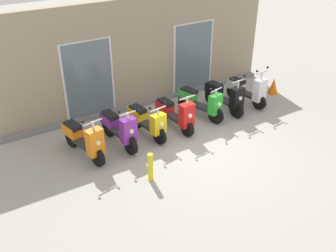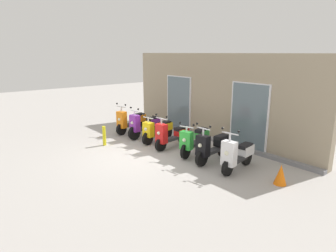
{
  "view_description": "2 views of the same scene",
  "coord_description": "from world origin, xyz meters",
  "px_view_note": "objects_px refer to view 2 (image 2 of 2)",
  "views": [
    {
      "loc": [
        -5.1,
        -6.55,
        5.36
      ],
      "look_at": [
        -0.67,
        0.62,
        0.54
      ],
      "focal_mm": 40.99,
      "sensor_mm": 36.0,
      "label": 1
    },
    {
      "loc": [
        7.4,
        -5.02,
        3.25
      ],
      "look_at": [
        0.07,
        0.97,
        0.85
      ],
      "focal_mm": 31.12,
      "sensor_mm": 36.0,
      "label": 2
    }
  ],
  "objects_px": {
    "scooter_purple": "(144,125)",
    "scooter_yellow": "(158,130)",
    "scooter_orange": "(131,121)",
    "traffic_cone": "(281,175)",
    "scooter_black": "(213,146)",
    "scooter_green": "(195,140)",
    "scooter_white": "(237,155)",
    "scooter_red": "(172,135)",
    "curb_bollard": "(104,136)"
  },
  "relations": [
    {
      "from": "scooter_green",
      "to": "scooter_white",
      "type": "bearing_deg",
      "value": -1.5
    },
    {
      "from": "scooter_green",
      "to": "traffic_cone",
      "type": "xyz_separation_m",
      "value": [
        3.02,
        0.08,
        -0.23
      ]
    },
    {
      "from": "scooter_red",
      "to": "scooter_green",
      "type": "bearing_deg",
      "value": 9.44
    },
    {
      "from": "scooter_orange",
      "to": "scooter_white",
      "type": "distance_m",
      "value": 5.36
    },
    {
      "from": "scooter_orange",
      "to": "traffic_cone",
      "type": "xyz_separation_m",
      "value": [
        6.62,
        0.26,
        -0.22
      ]
    },
    {
      "from": "scooter_red",
      "to": "traffic_cone",
      "type": "height_order",
      "value": "scooter_red"
    },
    {
      "from": "scooter_white",
      "to": "curb_bollard",
      "type": "distance_m",
      "value": 4.82
    },
    {
      "from": "curb_bollard",
      "to": "traffic_cone",
      "type": "relative_size",
      "value": 1.35
    },
    {
      "from": "scooter_purple",
      "to": "scooter_yellow",
      "type": "distance_m",
      "value": 0.82
    },
    {
      "from": "scooter_green",
      "to": "traffic_cone",
      "type": "distance_m",
      "value": 3.03
    },
    {
      "from": "scooter_orange",
      "to": "scooter_purple",
      "type": "relative_size",
      "value": 1.0
    },
    {
      "from": "scooter_purple",
      "to": "traffic_cone",
      "type": "bearing_deg",
      "value": 2.24
    },
    {
      "from": "curb_bollard",
      "to": "scooter_red",
      "type": "bearing_deg",
      "value": 44.15
    },
    {
      "from": "scooter_purple",
      "to": "scooter_yellow",
      "type": "xyz_separation_m",
      "value": [
        0.82,
        0.02,
        -0.03
      ]
    },
    {
      "from": "scooter_yellow",
      "to": "scooter_green",
      "type": "relative_size",
      "value": 0.95
    },
    {
      "from": "scooter_orange",
      "to": "scooter_white",
      "type": "relative_size",
      "value": 1.07
    },
    {
      "from": "scooter_red",
      "to": "scooter_white",
      "type": "distance_m",
      "value": 2.72
    },
    {
      "from": "scooter_yellow",
      "to": "scooter_white",
      "type": "height_order",
      "value": "scooter_white"
    },
    {
      "from": "scooter_black",
      "to": "curb_bollard",
      "type": "distance_m",
      "value": 3.99
    },
    {
      "from": "scooter_green",
      "to": "scooter_red",
      "type": "bearing_deg",
      "value": -170.56
    },
    {
      "from": "scooter_orange",
      "to": "scooter_white",
      "type": "xyz_separation_m",
      "value": [
        5.36,
        0.13,
        -0.01
      ]
    },
    {
      "from": "scooter_black",
      "to": "scooter_orange",
      "type": "bearing_deg",
      "value": -178.5
    },
    {
      "from": "traffic_cone",
      "to": "curb_bollard",
      "type": "bearing_deg",
      "value": -161.31
    },
    {
      "from": "scooter_purple",
      "to": "scooter_yellow",
      "type": "relative_size",
      "value": 1.07
    },
    {
      "from": "traffic_cone",
      "to": "scooter_green",
      "type": "bearing_deg",
      "value": -178.42
    },
    {
      "from": "scooter_yellow",
      "to": "traffic_cone",
      "type": "xyz_separation_m",
      "value": [
        4.86,
        0.2,
        -0.2
      ]
    },
    {
      "from": "scooter_red",
      "to": "traffic_cone",
      "type": "xyz_separation_m",
      "value": [
        3.99,
        0.24,
        -0.2
      ]
    },
    {
      "from": "scooter_black",
      "to": "curb_bollard",
      "type": "height_order",
      "value": "scooter_black"
    },
    {
      "from": "scooter_yellow",
      "to": "scooter_white",
      "type": "xyz_separation_m",
      "value": [
        3.59,
        0.07,
        0.01
      ]
    },
    {
      "from": "curb_bollard",
      "to": "traffic_cone",
      "type": "height_order",
      "value": "curb_bollard"
    },
    {
      "from": "scooter_white",
      "to": "traffic_cone",
      "type": "distance_m",
      "value": 1.29
    },
    {
      "from": "scooter_red",
      "to": "curb_bollard",
      "type": "height_order",
      "value": "scooter_red"
    },
    {
      "from": "scooter_green",
      "to": "scooter_black",
      "type": "relative_size",
      "value": 1.01
    },
    {
      "from": "scooter_yellow",
      "to": "scooter_purple",
      "type": "bearing_deg",
      "value": -178.58
    },
    {
      "from": "scooter_purple",
      "to": "scooter_green",
      "type": "xyz_separation_m",
      "value": [
        2.66,
        0.14,
        0.0
      ]
    },
    {
      "from": "scooter_purple",
      "to": "scooter_yellow",
      "type": "height_order",
      "value": "scooter_purple"
    },
    {
      "from": "scooter_green",
      "to": "scooter_white",
      "type": "distance_m",
      "value": 1.75
    },
    {
      "from": "scooter_orange",
      "to": "scooter_yellow",
      "type": "relative_size",
      "value": 1.06
    },
    {
      "from": "scooter_yellow",
      "to": "curb_bollard",
      "type": "bearing_deg",
      "value": -116.72
    },
    {
      "from": "scooter_black",
      "to": "traffic_cone",
      "type": "distance_m",
      "value": 2.19
    },
    {
      "from": "scooter_red",
      "to": "traffic_cone",
      "type": "distance_m",
      "value": 4.0
    },
    {
      "from": "scooter_red",
      "to": "curb_bollard",
      "type": "xyz_separation_m",
      "value": [
        -1.75,
        -1.69,
        -0.11
      ]
    },
    {
      "from": "scooter_white",
      "to": "curb_bollard",
      "type": "relative_size",
      "value": 2.15
    },
    {
      "from": "scooter_purple",
      "to": "traffic_cone",
      "type": "height_order",
      "value": "scooter_purple"
    },
    {
      "from": "scooter_red",
      "to": "traffic_cone",
      "type": "relative_size",
      "value": 3.04
    },
    {
      "from": "scooter_yellow",
      "to": "scooter_red",
      "type": "bearing_deg",
      "value": -2.78
    },
    {
      "from": "scooter_yellow",
      "to": "scooter_black",
      "type": "distance_m",
      "value": 2.68
    },
    {
      "from": "scooter_black",
      "to": "scooter_green",
      "type": "bearing_deg",
      "value": 176.22
    },
    {
      "from": "scooter_green",
      "to": "curb_bollard",
      "type": "distance_m",
      "value": 3.29
    },
    {
      "from": "scooter_yellow",
      "to": "scooter_green",
      "type": "height_order",
      "value": "scooter_green"
    }
  ]
}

